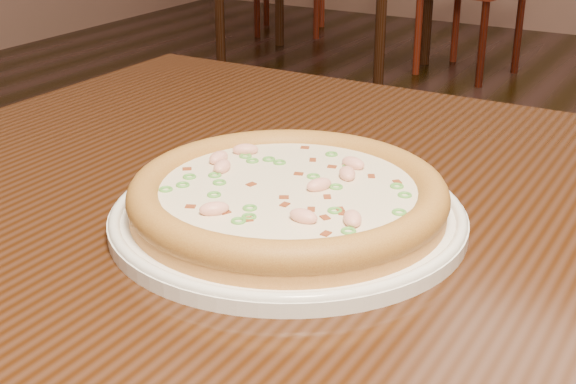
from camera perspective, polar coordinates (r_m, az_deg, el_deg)
The scene contains 3 objects.
hero_table at distance 0.73m, azimuth 10.29°, elevation -9.85°, with size 1.20×0.80×0.75m.
plate at distance 0.68m, azimuth 0.00°, elevation -1.64°, with size 0.30×0.30×0.02m.
pizza at distance 0.68m, azimuth -0.00°, elevation -0.23°, with size 0.27×0.27×0.03m.
Camera 1 is at (0.20, -0.66, 1.04)m, focal length 50.00 mm.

